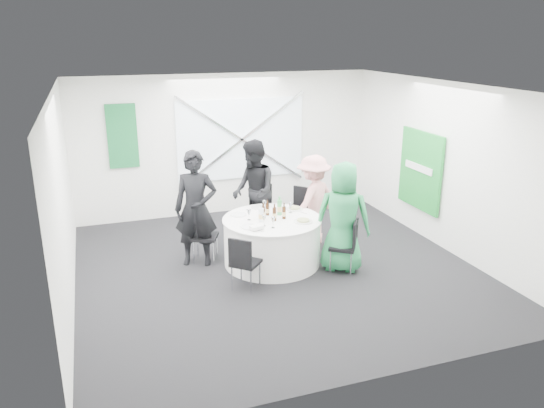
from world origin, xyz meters
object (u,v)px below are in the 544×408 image
object	(u,v)px
person_woman_green	(343,217)
chair_front_left	(243,260)
person_woman_pink	(313,200)
chair_front_right	(348,242)
clear_water_bottle	(261,215)
chair_back_left	(200,232)
green_water_bottle	(279,208)
chair_back_right	(301,211)
person_man_back	(254,192)
banquet_table	(272,241)
person_man_back_left	(196,209)
chair_back	(262,207)

from	to	relation	value
person_woman_green	chair_front_left	bearing A→B (deg)	37.71
person_woman_green	person_woman_pink	bearing A→B (deg)	-59.15
chair_front_right	person_woman_pink	bearing A→B (deg)	-143.09
clear_water_bottle	chair_back_left	bearing A→B (deg)	147.90
chair_back_left	green_water_bottle	size ratio (longest dim) A/B	2.81
chair_back_left	chair_back_right	xyz separation A→B (m)	(1.84, 0.21, 0.08)
person_man_back	chair_back_right	bearing A→B (deg)	65.30
banquet_table	person_man_back	size ratio (longest dim) A/B	0.86
chair_back_left	green_water_bottle	xyz separation A→B (m)	(1.24, -0.34, 0.38)
person_man_back_left	chair_back	bearing A→B (deg)	49.61
chair_back_right	person_man_back_left	size ratio (longest dim) A/B	0.53
chair_back	green_water_bottle	bearing A→B (deg)	-81.87
person_man_back_left	person_man_back	size ratio (longest dim) A/B	1.02
chair_front_right	clear_water_bottle	distance (m)	1.39
chair_back	chair_front_right	distance (m)	2.02
chair_back_left	person_man_back	size ratio (longest dim) A/B	0.48
banquet_table	person_woman_green	size ratio (longest dim) A/B	0.91
chair_back_left	chair_front_right	size ratio (longest dim) A/B	1.02
banquet_table	chair_back_right	bearing A→B (deg)	41.33
chair_front_left	green_water_bottle	distance (m)	1.31
chair_back_left	person_woman_pink	bearing A→B (deg)	-63.35
person_man_back_left	person_woman_pink	world-z (taller)	person_man_back_left
chair_back	person_man_back	world-z (taller)	person_man_back
person_man_back_left	chair_back_left	bearing A→B (deg)	72.65
chair_front_right	person_man_back_left	xyz separation A→B (m)	(-2.10, 1.09, 0.43)
person_woman_green	green_water_bottle	xyz separation A→B (m)	(-0.78, 0.70, 0.02)
chair_back_left	clear_water_bottle	size ratio (longest dim) A/B	3.17
person_woman_pink	chair_front_right	bearing A→B (deg)	60.73
banquet_table	chair_back	distance (m)	1.20
chair_front_left	person_woman_pink	bearing A→B (deg)	-98.67
chair_back_right	person_woman_pink	bearing A→B (deg)	14.90
banquet_table	person_woman_pink	bearing A→B (deg)	30.98
chair_front_left	green_water_bottle	world-z (taller)	green_water_bottle
chair_front_right	chair_front_left	xyz separation A→B (m)	(-1.68, -0.07, -0.02)
chair_front_left	person_woman_pink	xyz separation A→B (m)	(1.64, 1.33, 0.32)
banquet_table	clear_water_bottle	distance (m)	0.53
banquet_table	person_man_back_left	size ratio (longest dim) A/B	0.85
chair_back	chair_front_left	distance (m)	2.13
chair_front_left	green_water_bottle	xyz separation A→B (m)	(0.87, 0.90, 0.41)
person_man_back_left	person_woman_green	size ratio (longest dim) A/B	1.07
chair_back	clear_water_bottle	world-z (taller)	clear_water_bottle
chair_back	chair_back_left	world-z (taller)	chair_back
chair_back_right	chair_front_left	size ratio (longest dim) A/B	1.20
chair_back	person_man_back_left	size ratio (longest dim) A/B	0.52
banquet_table	green_water_bottle	xyz separation A→B (m)	(0.17, 0.13, 0.50)
person_woman_pink	chair_back_left	bearing A→B (deg)	-28.18
banquet_table	chair_back_right	xyz separation A→B (m)	(0.78, 0.68, 0.20)
person_man_back_left	chair_front_right	bearing A→B (deg)	-7.97
chair_front_left	clear_water_bottle	size ratio (longest dim) A/B	3.01
chair_back_left	person_man_back_left	world-z (taller)	person_man_back_left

